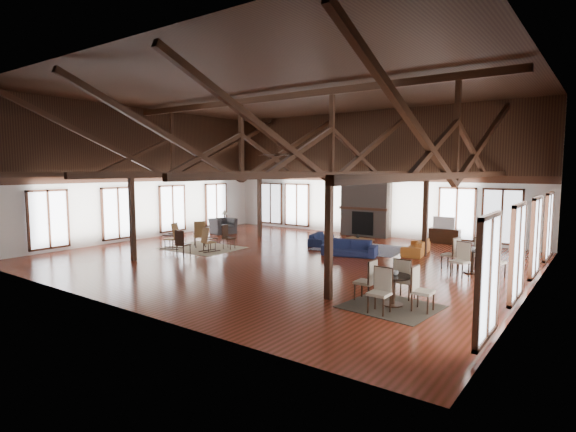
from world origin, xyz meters
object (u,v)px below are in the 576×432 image
Objects in this scene: cafe_table_far at (472,257)px; coffee_table at (360,240)px; tv_console at (445,236)px; sofa_navy_left at (321,239)px; sofa_orange at (416,247)px; cafe_table_near at (393,284)px; sofa_navy_front at (350,248)px; armchair at (223,226)px.

coffee_table is at bearing 158.95° from cafe_table_far.
sofa_navy_left is at bearing -140.29° from tv_console.
sofa_navy_left is 0.83× the size of cafe_table_far.
sofa_navy_left is at bearing -93.80° from sofa_orange.
sofa_navy_left is at bearing 133.03° from cafe_table_near.
sofa_navy_front is 5.35m from tv_console.
cafe_table_far is at bearing -65.11° from tv_console.
cafe_table_far is (4.84, -1.86, 0.16)m from coffee_table.
cafe_table_far is at bearing 81.72° from cafe_table_near.
coffee_table is (-0.40, 1.60, 0.07)m from sofa_navy_front.
cafe_table_far is (6.60, -1.74, 0.27)m from sofa_navy_left.
tv_console is (9.98, 3.49, -0.06)m from armchair.
sofa_orange is 9.87m from armchair.
armchair reaches higher than tv_console.
sofa_orange is (1.90, 1.76, -0.02)m from sofa_navy_front.
armchair is (-7.96, 1.46, 0.08)m from sofa_navy_front.
sofa_orange is 0.92× the size of cafe_table_far.
sofa_navy_left is 1.45× the size of armchair.
sofa_navy_front is at bearing 176.66° from cafe_table_far.
sofa_orange reaches higher than sofa_navy_left.
armchair is at bearing -96.05° from sofa_orange.
armchair is at bearing 155.37° from sofa_navy_front.
sofa_navy_front is at bearing -83.82° from armchair.
sofa_navy_front is 4.45m from cafe_table_far.
armchair reaches higher than sofa_navy_front.
tv_console is (-2.42, 5.21, -0.19)m from cafe_table_far.
sofa_navy_front is 1.08× the size of sofa_orange.
sofa_navy_left is at bearing 165.26° from cafe_table_far.
sofa_navy_front is at bearing -54.97° from sofa_orange.
cafe_table_far reaches higher than armchair.
sofa_navy_front is at bearing -68.47° from coffee_table.
armchair is (-7.57, -0.15, 0.02)m from coffee_table.
coffee_table is at bearing 89.72° from sofa_navy_front.
armchair is 10.58m from tv_console.
tv_console is (4.18, 3.47, 0.08)m from sofa_navy_left.
cafe_table_near is at bearing -49.72° from coffee_table.
sofa_navy_front reaches higher than sofa_navy_left.
sofa_navy_left is 8.69m from cafe_table_near.
sofa_navy_front is 1.65m from coffee_table.
tv_console is (2.02, 4.95, 0.03)m from sofa_navy_front.
cafe_table_near is 9.98m from tv_console.
sofa_orange is 6.90m from cafe_table_near.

